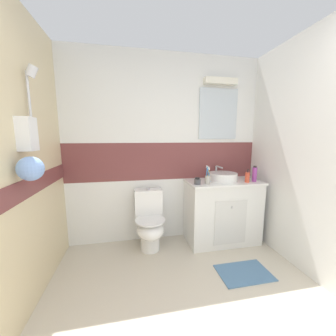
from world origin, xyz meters
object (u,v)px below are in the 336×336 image
(sink_basin, at_px, (223,176))
(soap_dispenser, at_px, (247,177))
(shampoo_bottle_tall, at_px, (255,174))
(toilet, at_px, (150,222))
(toothbrush_cup, at_px, (208,179))
(hair_gel_jar, at_px, (197,181))

(sink_basin, bearing_deg, soap_dispenser, -31.79)
(shampoo_bottle_tall, bearing_deg, soap_dispenser, -167.22)
(toilet, xyz_separation_m, toothbrush_cup, (0.72, -0.13, 0.56))
(toothbrush_cup, xyz_separation_m, hair_gel_jar, (-0.13, 0.01, -0.02))
(toothbrush_cup, xyz_separation_m, soap_dispenser, (0.53, -0.02, 0.00))
(sink_basin, distance_m, soap_dispenser, 0.30)
(sink_basin, relative_size, toothbrush_cup, 1.79)
(toilet, height_order, hair_gel_jar, hair_gel_jar)
(toilet, height_order, shampoo_bottle_tall, shampoo_bottle_tall)
(toothbrush_cup, bearing_deg, soap_dispenser, -2.04)
(sink_basin, distance_m, toilet, 1.13)
(sink_basin, distance_m, shampoo_bottle_tall, 0.40)
(toilet, relative_size, toothbrush_cup, 3.31)
(toothbrush_cup, distance_m, shampoo_bottle_tall, 0.65)
(sink_basin, height_order, hair_gel_jar, sink_basin)
(toothbrush_cup, bearing_deg, hair_gel_jar, 176.29)
(toilet, xyz_separation_m, shampoo_bottle_tall, (1.37, -0.12, 0.59))
(soap_dispenser, height_order, shampoo_bottle_tall, shampoo_bottle_tall)
(toothbrush_cup, relative_size, hair_gel_jar, 2.73)
(sink_basin, height_order, soap_dispenser, sink_basin)
(toothbrush_cup, distance_m, hair_gel_jar, 0.13)
(toothbrush_cup, bearing_deg, toilet, 170.02)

